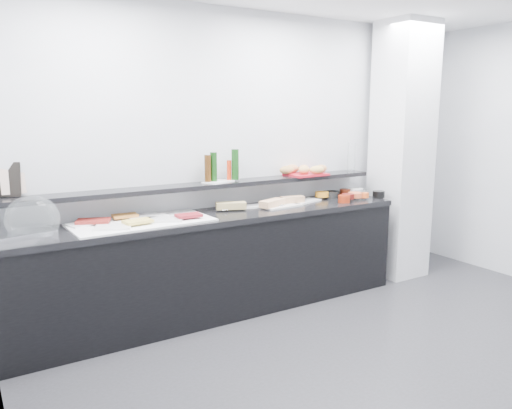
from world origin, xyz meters
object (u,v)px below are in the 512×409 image
cloche_base (12,234)px  condiment_tray (218,182)px  carafe (351,157)px  sandwich_plate_mid (282,206)px  framed_print (5,180)px  bread_tray (306,174)px

cloche_base → condiment_tray: condiment_tray is taller
condiment_tray → carafe: carafe is taller
cloche_base → sandwich_plate_mid: (2.28, -0.06, -0.01)m
framed_print → carafe: bearing=14.6°
bread_tray → sandwich_plate_mid: bearing=-158.5°
sandwich_plate_mid → condiment_tray: bearing=153.9°
cloche_base → framed_print: bearing=75.4°
carafe → sandwich_plate_mid: bearing=-168.1°
sandwich_plate_mid → carafe: carafe is taller
condiment_tray → carafe: (1.60, 0.02, 0.14)m
sandwich_plate_mid → bread_tray: 0.52m
carafe → condiment_tray: bearing=-179.3°
condiment_tray → bread_tray: size_ratio=0.68×
condiment_tray → bread_tray: bearing=-22.1°
framed_print → condiment_tray: 1.72m
cloche_base → bread_tray: bread_tray is taller
cloche_base → framed_print: (0.00, 0.27, 0.36)m
cloche_base → carafe: (3.32, 0.16, 0.38)m
cloche_base → sandwich_plate_mid: cloche_base is taller
cloche_base → bread_tray: (2.70, 0.13, 0.24)m
sandwich_plate_mid → condiment_tray: size_ratio=1.46×
carafe → bread_tray: bearing=-177.0°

